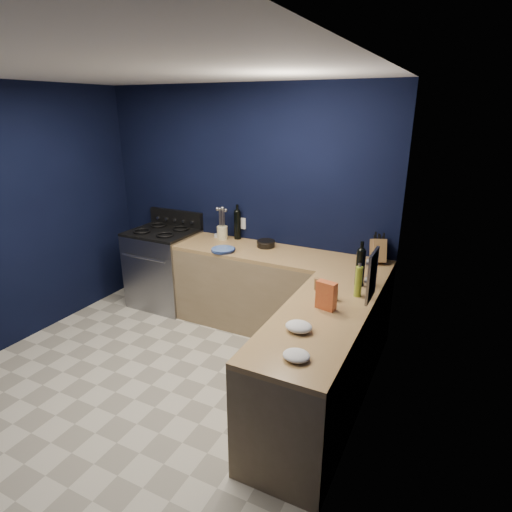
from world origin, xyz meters
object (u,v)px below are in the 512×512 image
Objects in this scene: gas_range at (165,269)px; plate_stack at (223,250)px; knife_block at (378,251)px; crouton_bag at (326,295)px; utensil_crock at (222,233)px.

gas_range is 1.09m from plate_stack.
plate_stack is at bearing -11.09° from gas_range.
knife_block is (2.51, 0.23, 0.55)m from gas_range.
crouton_bag reaches higher than gas_range.
utensil_crock is 0.69× the size of crouton_bag.
plate_stack is 1.62m from crouton_bag.
gas_range is 0.92m from utensil_crock.
crouton_bag is (-0.14, -1.23, -0.00)m from knife_block.
plate_stack is at bearing 161.62° from crouton_bag.
gas_range is 2.58m from knife_block.
utensil_crock is (0.74, 0.18, 0.52)m from gas_range.
crouton_bag is (1.62, -1.19, 0.03)m from utensil_crock.
plate_stack is 1.09× the size of knife_block.
knife_block reaches higher than utensil_crock.
knife_block is at bearing 5.23° from gas_range.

